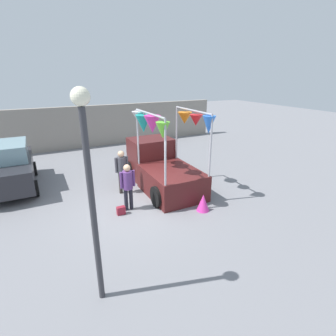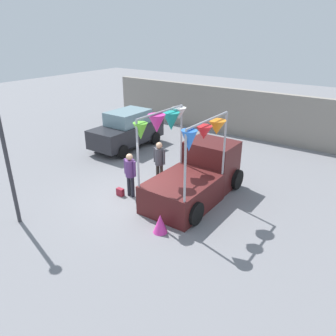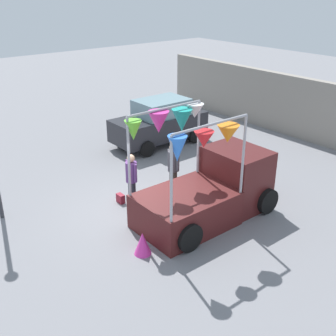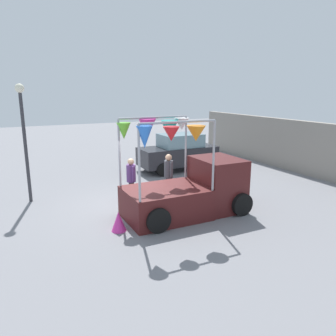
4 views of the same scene
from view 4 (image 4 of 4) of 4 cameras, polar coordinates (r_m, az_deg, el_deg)
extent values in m
plane|color=slate|center=(11.99, -5.64, -6.48)|extent=(60.00, 60.00, 0.00)
cube|color=#4C1919|center=(10.69, -0.44, -6.10)|extent=(1.90, 2.60, 1.00)
cube|color=#4C1919|center=(11.53, 8.55, -2.68)|extent=(1.80, 1.40, 1.80)
cube|color=#8CB2C6|center=(11.42, 8.62, -0.51)|extent=(1.76, 1.37, 0.60)
cylinder|color=black|center=(12.62, 7.32, -3.69)|extent=(0.22, 0.76, 0.76)
cylinder|color=black|center=(11.17, 12.72, -6.21)|extent=(0.22, 0.76, 0.76)
cylinder|color=black|center=(11.29, -5.77, -5.72)|extent=(0.22, 0.76, 0.76)
cylinder|color=black|center=(9.65, -1.73, -9.08)|extent=(0.22, 0.76, 0.76)
cylinder|color=#A5A5AD|center=(11.58, 3.11, 3.59)|extent=(0.07, 0.07, 2.19)
cylinder|color=#A5A5AD|center=(10.12, 7.94, 2.04)|extent=(0.07, 0.07, 2.19)
cylinder|color=#A5A5AD|center=(10.61, -8.46, 2.55)|extent=(0.07, 0.07, 2.19)
cylinder|color=#A5A5AD|center=(9.00, -5.03, 0.69)|extent=(0.07, 0.07, 2.19)
cylinder|color=#A5A5AD|center=(10.89, -2.48, 8.78)|extent=(0.07, 2.44, 0.07)
cylinder|color=#A5A5AD|center=(9.34, 1.88, 8.01)|extent=(0.07, 2.44, 0.07)
cone|color=#66CC33|center=(10.56, -7.71, 6.42)|extent=(0.64, 0.64, 0.52)
cone|color=blue|center=(8.93, -4.11, 5.42)|extent=(0.64, 0.64, 0.61)
cone|color=#D83399|center=(10.83, -3.62, 6.99)|extent=(0.76, 0.76, 0.59)
cone|color=red|center=(9.26, 0.57, 5.97)|extent=(0.57, 0.57, 0.41)
cone|color=teal|center=(11.18, 0.26, 6.66)|extent=(0.75, 0.75, 0.63)
cone|color=orange|center=(9.66, 4.90, 6.02)|extent=(0.62, 0.62, 0.46)
cone|color=white|center=(11.38, 2.41, 7.69)|extent=(0.72, 0.72, 0.40)
cube|color=#26262B|center=(16.95, 1.70, 2.20)|extent=(1.70, 4.00, 0.90)
cube|color=#72939E|center=(16.88, 2.17, 4.85)|extent=(1.50, 2.10, 0.66)
cylinder|color=black|center=(18.36, 3.89, 1.63)|extent=(0.18, 0.64, 0.64)
cylinder|color=black|center=(16.95, 6.78, 0.56)|extent=(0.18, 0.64, 0.64)
cylinder|color=black|center=(17.26, -3.30, 0.87)|extent=(0.18, 0.64, 0.64)
cylinder|color=black|center=(15.75, -0.88, -0.34)|extent=(0.18, 0.64, 0.64)
cylinder|color=black|center=(12.31, -6.52, -4.03)|extent=(0.13, 0.13, 0.79)
cylinder|color=black|center=(12.15, -6.23, -4.26)|extent=(0.13, 0.13, 0.79)
cylinder|color=#593372|center=(12.03, -6.46, -0.92)|extent=(0.34, 0.34, 0.63)
sphere|color=tan|center=(11.93, -6.52, 1.09)|extent=(0.24, 0.24, 0.24)
cylinder|color=#593372|center=(12.23, -6.82, -0.55)|extent=(0.09, 0.09, 0.56)
cylinder|color=#593372|center=(11.82, -6.10, -1.01)|extent=(0.09, 0.09, 0.56)
cylinder|color=#2D2823|center=(12.61, -0.07, -3.42)|extent=(0.13, 0.13, 0.83)
cylinder|color=#2D2823|center=(12.46, 0.29, -3.63)|extent=(0.13, 0.13, 0.83)
cylinder|color=#3F3F47|center=(12.34, 0.11, -0.22)|extent=(0.34, 0.34, 0.66)
sphere|color=tan|center=(12.24, 0.11, 1.84)|extent=(0.25, 0.25, 0.25)
cylinder|color=#3F3F47|center=(12.52, -0.34, 0.14)|extent=(0.09, 0.09, 0.59)
cylinder|color=#3F3F47|center=(12.14, 0.57, -0.29)|extent=(0.09, 0.09, 0.59)
cube|color=maroon|center=(12.56, -7.76, -4.94)|extent=(0.28, 0.16, 0.28)
cylinder|color=#333338|center=(12.92, -23.53, 3.03)|extent=(0.12, 0.12, 3.97)
sphere|color=#F2EDCC|center=(12.75, -24.45, 12.54)|extent=(0.32, 0.32, 0.32)
cube|color=gray|center=(17.05, 24.44, 2.88)|extent=(18.00, 0.36, 2.60)
cone|color=#D83399|center=(9.88, -8.59, -9.17)|extent=(0.55, 0.55, 0.60)
camera|label=1|loc=(14.02, -43.70, 11.48)|focal=28.00mm
camera|label=2|loc=(5.65, -77.72, 20.15)|focal=35.00mm
camera|label=3|loc=(3.53, -94.77, 38.47)|focal=45.00mm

